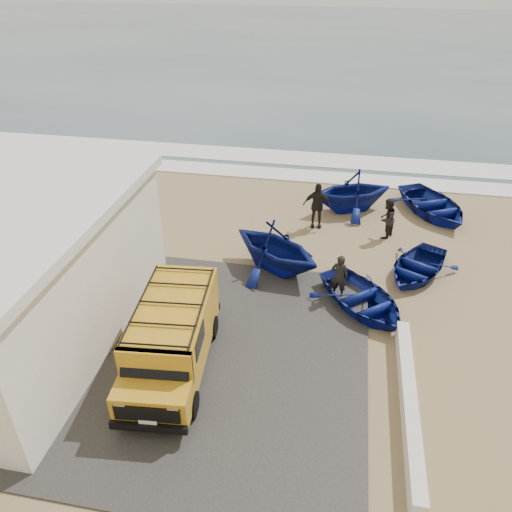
{
  "coord_description": "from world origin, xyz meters",
  "views": [
    {
      "loc": [
        2.78,
        -12.43,
        10.24
      ],
      "look_at": [
        0.09,
        1.86,
        1.2
      ],
      "focal_mm": 35.0,
      "sensor_mm": 36.0,
      "label": 1
    }
  ],
  "objects_px": {
    "boat_far_right": "(433,205)",
    "parapet": "(409,403)",
    "fisherman_back": "(317,205)",
    "fisherman_front": "(339,276)",
    "van": "(172,335)",
    "fisherman_middle": "(387,219)",
    "boat_near_left": "(363,299)",
    "boat_far_left": "(352,190)",
    "boat_mid_left": "(275,247)",
    "boat_near_right": "(417,267)"
  },
  "relations": [
    {
      "from": "van",
      "to": "boat_mid_left",
      "type": "xyz_separation_m",
      "value": [
        2.05,
        5.48,
        -0.14
      ]
    },
    {
      "from": "boat_near_left",
      "to": "boat_far_right",
      "type": "distance_m",
      "value": 8.19
    },
    {
      "from": "van",
      "to": "fisherman_middle",
      "type": "bearing_deg",
      "value": 49.83
    },
    {
      "from": "fisherman_front",
      "to": "boat_mid_left",
      "type": "bearing_deg",
      "value": -13.94
    },
    {
      "from": "boat_near_left",
      "to": "boat_far_left",
      "type": "bearing_deg",
      "value": 55.99
    },
    {
      "from": "van",
      "to": "boat_mid_left",
      "type": "relative_size",
      "value": 1.34
    },
    {
      "from": "boat_mid_left",
      "to": "boat_far_left",
      "type": "height_order",
      "value": "boat_mid_left"
    },
    {
      "from": "fisherman_back",
      "to": "fisherman_front",
      "type": "bearing_deg",
      "value": -82.66
    },
    {
      "from": "boat_far_left",
      "to": "fisherman_back",
      "type": "relative_size",
      "value": 1.85
    },
    {
      "from": "boat_near_left",
      "to": "fisherman_back",
      "type": "distance_m",
      "value": 5.84
    },
    {
      "from": "van",
      "to": "boat_far_left",
      "type": "height_order",
      "value": "van"
    },
    {
      "from": "fisherman_front",
      "to": "fisherman_back",
      "type": "distance_m",
      "value": 5.02
    },
    {
      "from": "boat_mid_left",
      "to": "boat_near_right",
      "type": "bearing_deg",
      "value": -50.8
    },
    {
      "from": "boat_near_right",
      "to": "fisherman_middle",
      "type": "xyz_separation_m",
      "value": [
        -1.05,
        2.66,
        0.5
      ]
    },
    {
      "from": "fisherman_middle",
      "to": "fisherman_front",
      "type": "bearing_deg",
      "value": 8.29
    },
    {
      "from": "boat_far_right",
      "to": "parapet",
      "type": "bearing_deg",
      "value": -125.56
    },
    {
      "from": "boat_near_left",
      "to": "boat_far_left",
      "type": "distance_m",
      "value": 7.36
    },
    {
      "from": "parapet",
      "to": "fisherman_back",
      "type": "bearing_deg",
      "value": 108.41
    },
    {
      "from": "boat_far_left",
      "to": "van",
      "type": "bearing_deg",
      "value": -47.45
    },
    {
      "from": "boat_near_left",
      "to": "boat_near_right",
      "type": "distance_m",
      "value": 3.08
    },
    {
      "from": "van",
      "to": "boat_near_right",
      "type": "height_order",
      "value": "van"
    },
    {
      "from": "boat_near_left",
      "to": "fisherman_front",
      "type": "xyz_separation_m",
      "value": [
        -0.82,
        0.59,
        0.42
      ]
    },
    {
      "from": "fisherman_middle",
      "to": "boat_near_right",
      "type": "bearing_deg",
      "value": 50.77
    },
    {
      "from": "boat_far_right",
      "to": "van",
      "type": "bearing_deg",
      "value": -152.94
    },
    {
      "from": "fisherman_back",
      "to": "boat_near_left",
      "type": "bearing_deg",
      "value": -76.14
    },
    {
      "from": "parapet",
      "to": "boat_near_left",
      "type": "bearing_deg",
      "value": 106.1
    },
    {
      "from": "boat_far_right",
      "to": "fisherman_back",
      "type": "relative_size",
      "value": 2.13
    },
    {
      "from": "boat_far_right",
      "to": "fisherman_middle",
      "type": "relative_size",
      "value": 2.48
    },
    {
      "from": "boat_near_right",
      "to": "fisherman_front",
      "type": "relative_size",
      "value": 2.12
    },
    {
      "from": "fisherman_front",
      "to": "fisherman_back",
      "type": "height_order",
      "value": "fisherman_back"
    },
    {
      "from": "boat_far_right",
      "to": "fisherman_back",
      "type": "bearing_deg",
      "value": 176.41
    },
    {
      "from": "boat_far_left",
      "to": "boat_near_left",
      "type": "bearing_deg",
      "value": -19.91
    },
    {
      "from": "parapet",
      "to": "fisherman_front",
      "type": "height_order",
      "value": "fisherman_front"
    },
    {
      "from": "boat_near_left",
      "to": "parapet",
      "type": "bearing_deg",
      "value": -112.55
    },
    {
      "from": "parapet",
      "to": "boat_far_right",
      "type": "height_order",
      "value": "boat_far_right"
    },
    {
      "from": "boat_mid_left",
      "to": "boat_far_left",
      "type": "relative_size",
      "value": 1.02
    },
    {
      "from": "van",
      "to": "boat_near_right",
      "type": "bearing_deg",
      "value": 35.15
    },
    {
      "from": "boat_far_right",
      "to": "boat_near_right",
      "type": "bearing_deg",
      "value": -128.6
    },
    {
      "from": "boat_far_left",
      "to": "fisherman_back",
      "type": "height_order",
      "value": "fisherman_back"
    },
    {
      "from": "boat_near_left",
      "to": "boat_mid_left",
      "type": "xyz_separation_m",
      "value": [
        -3.19,
        1.78,
        0.6
      ]
    },
    {
      "from": "fisherman_middle",
      "to": "parapet",
      "type": "bearing_deg",
      "value": 31.16
    },
    {
      "from": "parapet",
      "to": "boat_near_right",
      "type": "bearing_deg",
      "value": 83.65
    },
    {
      "from": "fisherman_back",
      "to": "boat_near_right",
      "type": "bearing_deg",
      "value": -44.16
    },
    {
      "from": "boat_near_right",
      "to": "fisherman_front",
      "type": "bearing_deg",
      "value": -119.8
    },
    {
      "from": "boat_far_right",
      "to": "fisherman_back",
      "type": "xyz_separation_m",
      "value": [
        -5.03,
        -2.15,
        0.55
      ]
    },
    {
      "from": "boat_near_right",
      "to": "fisherman_back",
      "type": "xyz_separation_m",
      "value": [
        -3.94,
        3.06,
        0.64
      ]
    },
    {
      "from": "parapet",
      "to": "boat_near_right",
      "type": "height_order",
      "value": "boat_near_right"
    },
    {
      "from": "van",
      "to": "fisherman_middle",
      "type": "relative_size",
      "value": 2.95
    },
    {
      "from": "boat_far_right",
      "to": "fisherman_front",
      "type": "relative_size",
      "value": 2.64
    },
    {
      "from": "parapet",
      "to": "fisherman_middle",
      "type": "relative_size",
      "value": 3.54
    }
  ]
}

